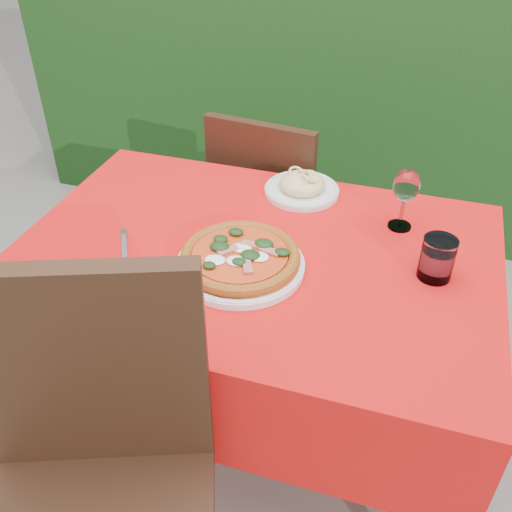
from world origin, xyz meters
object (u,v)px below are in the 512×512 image
(chair_near, at_px, (95,478))
(wine_glass, at_px, (406,188))
(pasta_plate, at_px, (302,186))
(fork, at_px, (125,249))
(pizza_plate, at_px, (240,259))
(water_glass, at_px, (437,260))
(chair_far, at_px, (270,207))

(chair_near, bearing_deg, wine_glass, 39.91)
(pasta_plate, distance_m, wine_glass, 0.34)
(chair_near, relative_size, fork, 5.84)
(pasta_plate, relative_size, fork, 1.28)
(pasta_plate, xyz_separation_m, wine_glass, (0.31, -0.10, 0.10))
(chair_near, height_order, wine_glass, chair_near)
(pizza_plate, relative_size, wine_glass, 2.20)
(pizza_plate, distance_m, wine_glass, 0.49)
(water_glass, distance_m, fork, 0.80)
(water_glass, xyz_separation_m, fork, (-0.78, -0.13, -0.05))
(pasta_plate, xyz_separation_m, fork, (-0.37, -0.43, -0.02))
(chair_near, distance_m, water_glass, 0.91)
(chair_near, relative_size, wine_glass, 5.84)
(chair_near, xyz_separation_m, water_glass, (0.59, 0.67, 0.20))
(chair_near, xyz_separation_m, wine_glass, (0.48, 0.87, 0.28))
(chair_far, bearing_deg, water_glass, 142.55)
(pizza_plate, bearing_deg, water_glass, 13.82)
(water_glass, bearing_deg, fork, -170.50)
(chair_far, relative_size, fork, 4.93)
(chair_far, xyz_separation_m, pasta_plate, (0.18, -0.28, 0.27))
(chair_near, bearing_deg, fork, 89.27)
(chair_near, height_order, pizza_plate, chair_near)
(chair_near, distance_m, chair_far, 1.25)
(wine_glass, bearing_deg, water_glass, -62.20)
(wine_glass, distance_m, fork, 0.77)
(chair_far, distance_m, pasta_plate, 0.43)
(water_glass, relative_size, wine_glass, 0.62)
(chair_far, height_order, fork, chair_far)
(pasta_plate, xyz_separation_m, water_glass, (0.41, -0.30, 0.03))
(chair_far, xyz_separation_m, wine_glass, (0.49, -0.38, 0.37))
(pizza_plate, relative_size, pasta_plate, 1.72)
(pasta_plate, relative_size, water_glass, 2.08)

